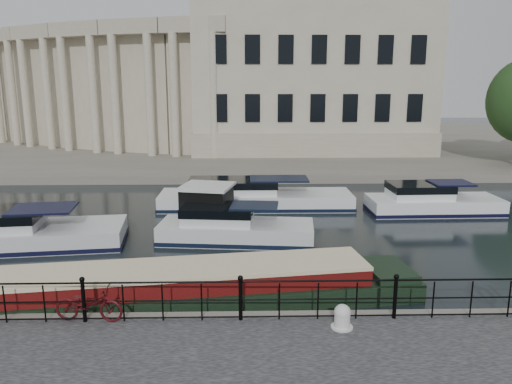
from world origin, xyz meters
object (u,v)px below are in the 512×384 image
bicycle (89,304)px  narrowboat (147,295)px  mooring_bollard (342,317)px  harbour_hut (207,210)px

bicycle → narrowboat: (1.08, 1.95, -0.65)m
narrowboat → mooring_bollard: bearing=-32.6°
bicycle → harbour_hut: size_ratio=0.51×
mooring_bollard → harbour_hut: 11.03m
mooring_bollard → bicycle: bearing=175.4°
mooring_bollard → narrowboat: 5.91m
bicycle → mooring_bollard: (6.43, -0.52, -0.17)m
bicycle → harbour_hut: 10.00m
bicycle → mooring_bollard: size_ratio=2.84×
harbour_hut → narrowboat: bearing=-86.5°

